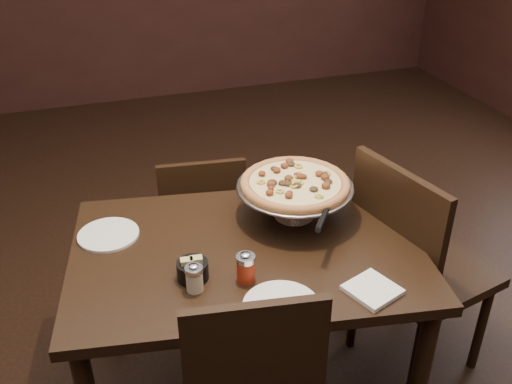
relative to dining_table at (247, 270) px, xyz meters
name	(u,v)px	position (x,y,z in m)	size (l,w,h in m)	color
room	(270,52)	(0.12, 0.12, 0.74)	(6.04, 7.04, 2.84)	black
dining_table	(247,270)	(0.00, 0.00, 0.00)	(1.33, 1.00, 0.76)	black
pizza_stand	(295,184)	(0.23, 0.13, 0.25)	(0.43, 0.43, 0.18)	silver
parmesan_shaker	(194,278)	(-0.22, -0.16, 0.15)	(0.06, 0.06, 0.10)	beige
pepper_flake_shaker	(246,268)	(-0.06, -0.17, 0.15)	(0.06, 0.06, 0.11)	maroon
packet_caddy	(192,270)	(-0.22, -0.11, 0.13)	(0.10, 0.10, 0.08)	black
napkin_stack	(372,290)	(0.30, -0.35, 0.11)	(0.14, 0.14, 0.02)	white
plate_left	(108,235)	(-0.45, 0.22, 0.11)	(0.22, 0.22, 0.01)	white
plate_near	(281,306)	(0.00, -0.33, 0.11)	(0.24, 0.24, 0.01)	white
serving_spatula	(322,220)	(0.22, -0.12, 0.24)	(0.17, 0.17, 0.02)	silver
chair_far	(202,223)	(-0.01, 0.67, -0.21)	(0.43, 0.43, 0.82)	black
chair_side	(413,263)	(0.68, -0.02, -0.12)	(0.55, 0.55, 0.99)	black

